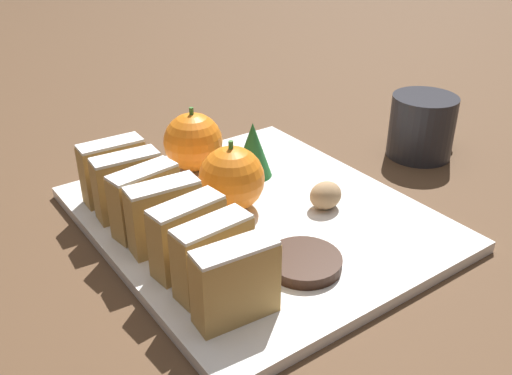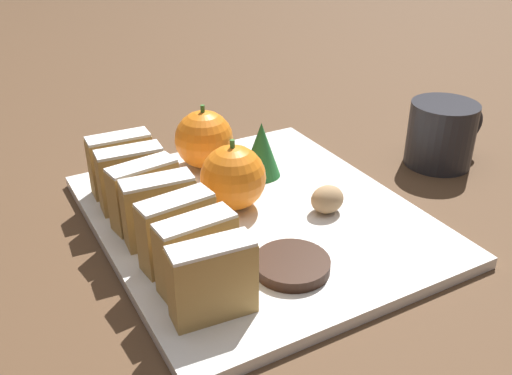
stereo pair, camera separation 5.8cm
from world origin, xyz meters
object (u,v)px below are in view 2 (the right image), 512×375
(orange_far, at_px, (233,177))
(walnut, at_px, (327,199))
(orange_near, at_px, (203,140))
(chocolate_cookie, at_px, (292,265))
(coffee_mug, at_px, (442,134))

(orange_far, xyz_separation_m, walnut, (0.08, -0.06, -0.02))
(orange_near, height_order, orange_far, same)
(orange_near, xyz_separation_m, walnut, (0.07, -0.16, -0.02))
(orange_near, relative_size, chocolate_cookie, 1.13)
(orange_far, bearing_deg, orange_near, 82.74)
(chocolate_cookie, bearing_deg, coffee_mug, 21.31)
(coffee_mug, bearing_deg, orange_far, 177.71)
(walnut, bearing_deg, chocolate_cookie, -141.66)
(orange_near, bearing_deg, walnut, -67.39)
(orange_near, relative_size, orange_far, 1.01)
(orange_far, relative_size, coffee_mug, 0.69)
(orange_near, distance_m, orange_far, 0.10)
(orange_far, xyz_separation_m, coffee_mug, (0.28, -0.01, -0.01))
(orange_far, height_order, chocolate_cookie, orange_far)
(chocolate_cookie, distance_m, coffee_mug, 0.31)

